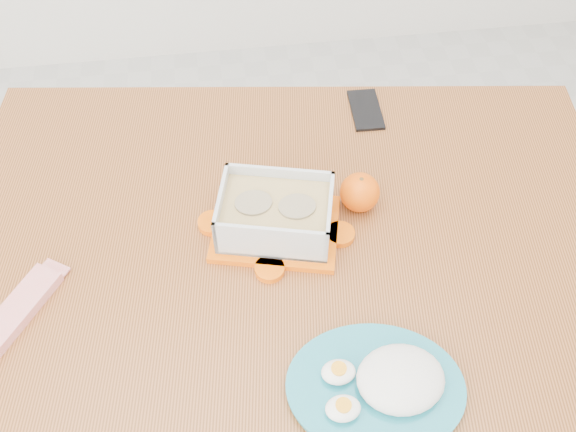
{
  "coord_description": "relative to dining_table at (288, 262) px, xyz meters",
  "views": [
    {
      "loc": [
        -0.01,
        -0.56,
        1.73
      ],
      "look_at": [
        0.09,
        0.16,
        0.81
      ],
      "focal_mm": 40.0,
      "sensor_mm": 36.0,
      "label": 1
    }
  ],
  "objects": [
    {
      "name": "dining_table",
      "position": [
        0.0,
        0.0,
        0.0
      ],
      "size": [
        1.39,
        1.02,
        0.75
      ],
      "rotation": [
        0.0,
        0.0,
        -0.13
      ],
      "color": "#A05B2D",
      "rests_on": "ground"
    },
    {
      "name": "food_container",
      "position": [
        -0.02,
        0.01,
        0.14
      ],
      "size": [
        0.27,
        0.23,
        0.1
      ],
      "rotation": [
        0.0,
        0.0,
        -0.24
      ],
      "color": "#F46107",
      "rests_on": "dining_table"
    },
    {
      "name": "orange_fruit",
      "position": [
        0.15,
        0.06,
        0.13
      ],
      "size": [
        0.08,
        0.08,
        0.08
      ],
      "primitive_type": "sphere",
      "color": "#F45104",
      "rests_on": "dining_table"
    },
    {
      "name": "rice_plate",
      "position": [
        0.11,
        -0.33,
        0.11
      ],
      "size": [
        0.32,
        0.32,
        0.08
      ],
      "rotation": [
        0.0,
        0.0,
        -0.16
      ],
      "color": "#187787",
      "rests_on": "dining_table"
    },
    {
      "name": "candy_bar",
      "position": [
        -0.5,
        -0.12,
        0.1
      ],
      "size": [
        0.16,
        0.21,
        0.02
      ],
      "primitive_type": "cube",
      "rotation": [
        0.0,
        0.0,
        1.0
      ],
      "color": "red",
      "rests_on": "dining_table"
    },
    {
      "name": "smartphone",
      "position": [
        0.22,
        0.32,
        0.09
      ],
      "size": [
        0.07,
        0.13,
        0.01
      ],
      "primitive_type": "cube",
      "rotation": [
        0.0,
        0.0,
        -0.03
      ],
      "color": "black",
      "rests_on": "dining_table"
    }
  ]
}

